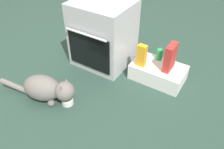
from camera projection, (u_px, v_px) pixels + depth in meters
ground at (82, 76)px, 2.48m from camera, size 8.00×8.00×0.00m
oven at (103, 34)px, 2.48m from camera, size 0.61×0.59×0.73m
pantry_cabinet at (158, 72)px, 2.39m from camera, size 0.55×0.34×0.17m
food_bowl at (68, 101)px, 2.14m from camera, size 0.11×0.11×0.08m
cat at (47, 89)px, 2.11m from camera, size 0.79×0.34×0.27m
cereal_box at (170, 57)px, 2.21m from camera, size 0.07×0.18×0.28m
juice_carton at (142, 56)px, 2.27m from camera, size 0.09×0.06×0.24m
soda_can at (160, 54)px, 2.40m from camera, size 0.07×0.07×0.12m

